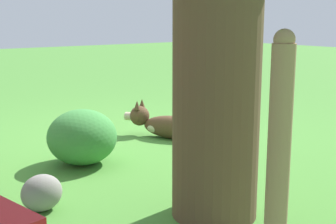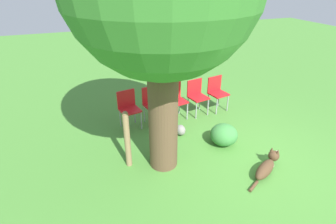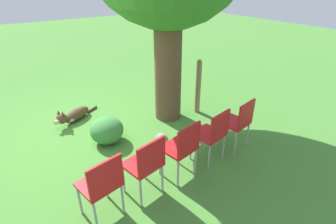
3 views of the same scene
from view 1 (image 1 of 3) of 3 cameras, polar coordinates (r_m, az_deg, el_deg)
ground_plane at (r=4.43m, az=-4.12°, el=-4.53°), size 30.00×30.00×0.00m
dog at (r=4.80m, az=-0.36°, el=-1.59°), size 0.64×1.03×0.38m
fence_post at (r=2.30m, az=13.37°, el=-4.74°), size 0.11×0.11×1.17m
garden_rock at (r=3.13m, az=-15.14°, el=-9.49°), size 0.27×0.21×0.24m
low_shrub at (r=3.99m, az=-10.42°, el=-3.02°), size 0.58×0.58×0.47m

